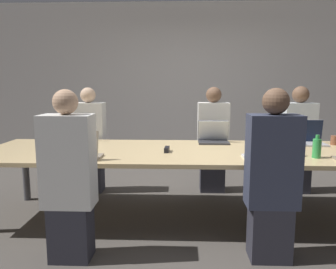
{
  "coord_description": "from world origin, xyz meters",
  "views": [
    {
      "loc": [
        -0.23,
        -3.36,
        1.41
      ],
      "look_at": [
        -0.37,
        0.1,
        0.88
      ],
      "focal_mm": 35.0,
      "sensor_mm": 36.0,
      "label": 1
    }
  ],
  "objects_px": {
    "laptop_far_right": "(310,137)",
    "cup_far_right": "(334,140)",
    "bottle_near_midright": "(287,144)",
    "person_far_right": "(298,141)",
    "person_near_midright": "(272,179)",
    "person_far_left": "(90,142)",
    "laptop_far_center": "(213,136)",
    "bottle_near_right": "(317,148)",
    "bottle_far_right": "(293,138)",
    "laptop_far_left": "(81,136)",
    "cup_near_left": "(55,153)",
    "stapler": "(167,149)",
    "person_far_center": "(213,142)",
    "person_near_left": "(69,180)",
    "cup_far_left": "(60,139)",
    "laptop_near_left": "(82,151)",
    "laptop_near_midright": "(264,152)"
  },
  "relations": [
    {
      "from": "laptop_near_left",
      "to": "person_near_left",
      "type": "relative_size",
      "value": 0.24
    },
    {
      "from": "person_far_center",
      "to": "bottle_far_right",
      "type": "xyz_separation_m",
      "value": [
        0.82,
        -0.64,
        0.16
      ]
    },
    {
      "from": "person_far_right",
      "to": "cup_far_right",
      "type": "relative_size",
      "value": 13.48
    },
    {
      "from": "laptop_near_left",
      "to": "cup_far_right",
      "type": "relative_size",
      "value": 3.17
    },
    {
      "from": "person_near_left",
      "to": "stapler",
      "type": "xyz_separation_m",
      "value": [
        0.74,
        0.8,
        0.09
      ]
    },
    {
      "from": "person_near_left",
      "to": "bottle_near_midright",
      "type": "relative_size",
      "value": 4.92
    },
    {
      "from": "bottle_near_right",
      "to": "stapler",
      "type": "bearing_deg",
      "value": 171.04
    },
    {
      "from": "cup_near_left",
      "to": "person_far_right",
      "type": "relative_size",
      "value": 0.07
    },
    {
      "from": "laptop_near_midright",
      "to": "laptop_far_left",
      "type": "xyz_separation_m",
      "value": [
        -1.95,
        0.87,
        -0.0
      ]
    },
    {
      "from": "laptop_far_center",
      "to": "stapler",
      "type": "bearing_deg",
      "value": -132.66
    },
    {
      "from": "person_far_left",
      "to": "cup_far_right",
      "type": "bearing_deg",
      "value": -8.46
    },
    {
      "from": "person_near_left",
      "to": "cup_near_left",
      "type": "height_order",
      "value": "person_near_left"
    },
    {
      "from": "bottle_near_midright",
      "to": "stapler",
      "type": "xyz_separation_m",
      "value": [
        -1.16,
        0.16,
        -0.1
      ]
    },
    {
      "from": "bottle_far_right",
      "to": "laptop_far_left",
      "type": "bearing_deg",
      "value": 175.15
    },
    {
      "from": "bottle_far_right",
      "to": "person_far_left",
      "type": "distance_m",
      "value": 2.51
    },
    {
      "from": "cup_near_left",
      "to": "laptop_far_center",
      "type": "bearing_deg",
      "value": 30.03
    },
    {
      "from": "person_near_left",
      "to": "person_far_right",
      "type": "distance_m",
      "value": 3.01
    },
    {
      "from": "bottle_near_right",
      "to": "laptop_near_left",
      "type": "bearing_deg",
      "value": -176.26
    },
    {
      "from": "person_far_center",
      "to": "cup_far_right",
      "type": "distance_m",
      "value": 1.43
    },
    {
      "from": "laptop_near_left",
      "to": "cup_far_right",
      "type": "bearing_deg",
      "value": -162.43
    },
    {
      "from": "bottle_near_right",
      "to": "laptop_far_left",
      "type": "xyz_separation_m",
      "value": [
        -2.46,
        0.78,
        -0.02
      ]
    },
    {
      "from": "bottle_near_midright",
      "to": "laptop_far_right",
      "type": "distance_m",
      "value": 0.83
    },
    {
      "from": "person_near_left",
      "to": "cup_far_right",
      "type": "relative_size",
      "value": 13.31
    },
    {
      "from": "laptop_far_center",
      "to": "bottle_near_right",
      "type": "height_order",
      "value": "laptop_far_center"
    },
    {
      "from": "laptop_far_right",
      "to": "laptop_far_left",
      "type": "height_order",
      "value": "laptop_far_right"
    },
    {
      "from": "person_near_midright",
      "to": "bottle_near_right",
      "type": "bearing_deg",
      "value": -136.66
    },
    {
      "from": "laptop_far_center",
      "to": "person_far_left",
      "type": "relative_size",
      "value": 0.26
    },
    {
      "from": "cup_near_left",
      "to": "person_near_midright",
      "type": "xyz_separation_m",
      "value": [
        1.89,
        -0.41,
        -0.11
      ]
    },
    {
      "from": "laptop_far_center",
      "to": "stapler",
      "type": "height_order",
      "value": "laptop_far_center"
    },
    {
      "from": "person_far_right",
      "to": "laptop_near_midright",
      "type": "bearing_deg",
      "value": -120.45
    },
    {
      "from": "person_near_midright",
      "to": "laptop_far_right",
      "type": "distance_m",
      "value": 1.47
    },
    {
      "from": "bottle_near_midright",
      "to": "laptop_far_left",
      "type": "distance_m",
      "value": 2.32
    },
    {
      "from": "person_far_left",
      "to": "stapler",
      "type": "distance_m",
      "value": 1.4
    },
    {
      "from": "laptop_far_right",
      "to": "cup_far_right",
      "type": "relative_size",
      "value": 2.97
    },
    {
      "from": "bottle_near_midright",
      "to": "person_far_right",
      "type": "height_order",
      "value": "person_far_right"
    },
    {
      "from": "bottle_far_right",
      "to": "stapler",
      "type": "bearing_deg",
      "value": -165.77
    },
    {
      "from": "laptop_far_center",
      "to": "person_far_left",
      "type": "xyz_separation_m",
      "value": [
        -1.58,
        0.34,
        -0.14
      ]
    },
    {
      "from": "bottle_far_right",
      "to": "person_near_left",
      "type": "bearing_deg",
      "value": -151.51
    },
    {
      "from": "person_near_left",
      "to": "laptop_near_left",
      "type": "bearing_deg",
      "value": -87.26
    },
    {
      "from": "bottle_near_right",
      "to": "cup_far_left",
      "type": "xyz_separation_m",
      "value": [
        -2.71,
        0.75,
        -0.06
      ]
    },
    {
      "from": "person_near_left",
      "to": "bottle_near_right",
      "type": "relative_size",
      "value": 6.32
    },
    {
      "from": "laptop_far_center",
      "to": "person_far_right",
      "type": "relative_size",
      "value": 0.26
    },
    {
      "from": "person_near_left",
      "to": "person_far_right",
      "type": "xyz_separation_m",
      "value": [
        2.41,
        1.8,
        0.01
      ]
    },
    {
      "from": "laptop_far_left",
      "to": "bottle_far_right",
      "type": "bearing_deg",
      "value": -4.85
    },
    {
      "from": "laptop_near_left",
      "to": "bottle_near_midright",
      "type": "height_order",
      "value": "bottle_near_midright"
    },
    {
      "from": "bottle_near_midright",
      "to": "cup_near_left",
      "type": "bearing_deg",
      "value": -175.73
    },
    {
      "from": "laptop_near_midright",
      "to": "cup_far_right",
      "type": "xyz_separation_m",
      "value": [
        0.99,
        0.79,
        -0.02
      ]
    },
    {
      "from": "person_near_midright",
      "to": "person_far_right",
      "type": "distance_m",
      "value": 1.92
    },
    {
      "from": "person_far_center",
      "to": "person_far_right",
      "type": "distance_m",
      "value": 1.11
    },
    {
      "from": "laptop_near_midright",
      "to": "cup_far_right",
      "type": "distance_m",
      "value": 1.27
    }
  ]
}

